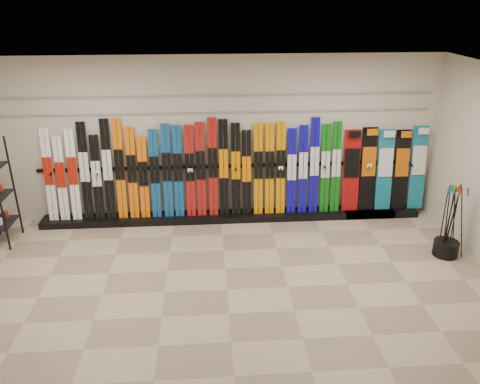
{
  "coord_description": "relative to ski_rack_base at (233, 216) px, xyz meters",
  "views": [
    {
      "loc": [
        -0.22,
        -5.66,
        3.95
      ],
      "look_at": [
        0.26,
        1.0,
        1.1
      ],
      "focal_mm": 35.0,
      "sensor_mm": 36.0,
      "label": 1
    }
  ],
  "objects": [
    {
      "name": "floor",
      "position": [
        -0.22,
        -2.28,
        -0.06
      ],
      "size": [
        8.0,
        8.0,
        0.0
      ],
      "primitive_type": "plane",
      "color": "gray",
      "rests_on": "ground"
    },
    {
      "name": "back_wall",
      "position": [
        -0.22,
        0.22,
        1.44
      ],
      "size": [
        8.0,
        0.0,
        8.0
      ],
      "primitive_type": "plane",
      "rotation": [
        1.57,
        0.0,
        0.0
      ],
      "color": "beige",
      "rests_on": "floor"
    },
    {
      "name": "ceiling",
      "position": [
        -0.22,
        -2.28,
        2.94
      ],
      "size": [
        8.0,
        8.0,
        0.0
      ],
      "primitive_type": "plane",
      "rotation": [
        3.14,
        0.0,
        0.0
      ],
      "color": "silver",
      "rests_on": "back_wall"
    },
    {
      "name": "ski_rack_base",
      "position": [
        0.0,
        0.0,
        0.0
      ],
      "size": [
        8.0,
        0.4,
        0.12
      ],
      "primitive_type": "cube",
      "color": "black",
      "rests_on": "floor"
    },
    {
      "name": "skis",
      "position": [
        -0.67,
        0.06,
        0.9
      ],
      "size": [
        5.37,
        0.25,
        1.82
      ],
      "color": "white",
      "rests_on": "ski_rack_base"
    },
    {
      "name": "snowboards",
      "position": [
        2.86,
        0.08,
        0.83
      ],
      "size": [
        1.58,
        0.24,
        1.57
      ],
      "color": "#990C0C",
      "rests_on": "ski_rack_base"
    },
    {
      "name": "pole_bin",
      "position": [
        3.38,
        -1.57,
        0.07
      ],
      "size": [
        0.4,
        0.4,
        0.25
      ],
      "primitive_type": "cylinder",
      "color": "black",
      "rests_on": "floor"
    },
    {
      "name": "ski_poles",
      "position": [
        3.39,
        -1.54,
        0.55
      ],
      "size": [
        0.36,
        0.28,
        1.18
      ],
      "color": "black",
      "rests_on": "pole_bin"
    },
    {
      "name": "slatwall_rail_0",
      "position": [
        -0.22,
        0.2,
        1.94
      ],
      "size": [
        7.6,
        0.02,
        0.03
      ],
      "primitive_type": "cube",
      "color": "gray",
      "rests_on": "back_wall"
    },
    {
      "name": "slatwall_rail_1",
      "position": [
        -0.22,
        0.2,
        2.24
      ],
      "size": [
        7.6,
        0.02,
        0.03
      ],
      "primitive_type": "cube",
      "color": "gray",
      "rests_on": "back_wall"
    }
  ]
}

